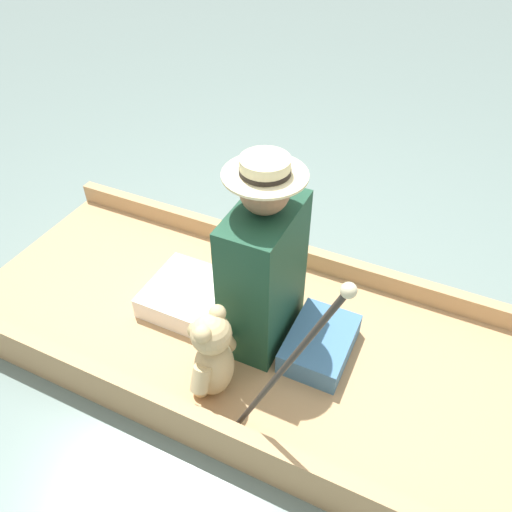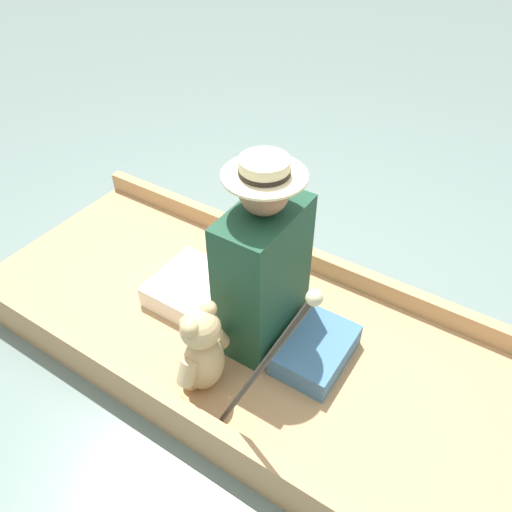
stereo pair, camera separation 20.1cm
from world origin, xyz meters
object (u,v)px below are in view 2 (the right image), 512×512
Objects in this scene: wine_glass at (240,237)px; walking_cane at (265,363)px; seated_person at (249,272)px; teddy_bear at (202,351)px.

wine_glass is 0.14× the size of walking_cane.
seated_person is at bearing -141.01° from wine_glass.
seated_person is at bearing 3.22° from teddy_bear.
wine_glass is at bearing 24.58° from teddy_bear.
walking_cane is (-0.12, -0.36, 0.32)m from teddy_bear.
wine_glass is at bearing 38.53° from walking_cane.
teddy_bear is at bearing -155.42° from wine_glass.
wine_glass is 1.23m from walking_cane.
walking_cane reaches higher than wine_glass.
wine_glass is (0.41, 0.34, -0.24)m from seated_person.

